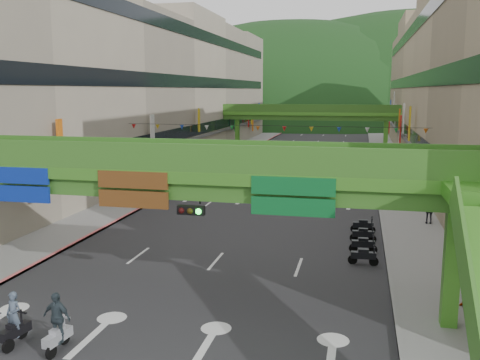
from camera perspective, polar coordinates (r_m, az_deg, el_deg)
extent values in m
cube|color=#28282B|center=(65.93, 6.13, 1.51)|extent=(18.00, 140.00, 0.02)
cube|color=gray|center=(68.04, -3.12, 1.86)|extent=(4.00, 140.00, 0.15)
cube|color=gray|center=(65.60, 15.72, 1.23)|extent=(4.00, 140.00, 0.15)
cube|color=#CC5959|center=(67.55, -1.57, 1.83)|extent=(0.20, 140.00, 0.18)
cube|color=gray|center=(65.52, 14.06, 1.30)|extent=(0.20, 140.00, 0.18)
cube|color=#9E937F|center=(70.04, -9.59, 9.69)|extent=(12.00, 95.00, 19.00)
cube|color=black|center=(68.17, -4.73, 5.34)|extent=(0.08, 90.25, 1.40)
cube|color=black|center=(67.99, -4.80, 10.39)|extent=(0.08, 90.25, 1.40)
cube|color=black|center=(68.35, -4.88, 15.42)|extent=(0.08, 90.25, 1.40)
cube|color=gray|center=(65.90, 23.14, 9.09)|extent=(12.00, 95.00, 19.00)
cube|color=black|center=(65.29, 17.59, 4.74)|extent=(0.08, 90.25, 1.40)
cube|color=black|center=(65.11, 17.86, 10.01)|extent=(0.08, 90.25, 1.40)
cube|color=black|center=(65.48, 18.14, 15.26)|extent=(0.08, 90.25, 1.40)
cube|color=#4C9E2D|center=(22.41, -6.76, 0.70)|extent=(28.00, 2.20, 0.50)
cube|color=#387223|center=(22.50, -6.73, -0.81)|extent=(28.00, 1.76, 0.70)
cube|color=#4C9E2D|center=(22.23, 21.62, -8.87)|extent=(0.60, 0.60, 4.80)
cube|color=#387223|center=(21.33, -7.73, 2.41)|extent=(28.00, 0.12, 1.10)
cube|color=#387223|center=(23.27, -5.95, 3.04)|extent=(28.00, 0.12, 1.10)
cube|color=navy|center=(24.52, -22.08, -0.59)|extent=(2.40, 0.12, 1.50)
cube|color=#593314|center=(22.07, -11.34, -1.13)|extent=(3.00, 0.12, 1.50)
cube|color=#0C5926|center=(20.33, 5.66, -1.90)|extent=(3.20, 0.12, 1.50)
cube|color=black|center=(21.18, -5.24, -3.23)|extent=(1.10, 0.28, 0.35)
cube|color=#4C9E2D|center=(80.28, 7.45, 7.03)|extent=(28.00, 2.20, 0.50)
cube|color=#387223|center=(80.31, 7.44, 6.61)|extent=(28.00, 1.76, 0.70)
cube|color=#4C9E2D|center=(82.24, -0.28, 4.83)|extent=(0.60, 0.60, 4.80)
cube|color=#4C9E2D|center=(80.23, 15.26, 4.38)|extent=(0.60, 0.60, 4.80)
cube|color=#387223|center=(79.22, 7.39, 7.58)|extent=(28.00, 0.12, 1.10)
cube|color=#387223|center=(81.29, 7.53, 7.63)|extent=(28.00, 0.12, 1.10)
ellipsoid|color=#1C4419|center=(176.54, 5.42, 6.54)|extent=(168.00, 140.00, 112.00)
ellipsoid|color=#1C4419|center=(195.88, 17.95, 6.41)|extent=(208.00, 176.00, 128.00)
cylinder|color=black|center=(45.57, 3.33, 5.80)|extent=(26.00, 0.03, 0.03)
cone|color=red|center=(49.19, -11.26, 5.62)|extent=(0.36, 0.36, 0.40)
cone|color=gold|center=(48.32, -8.78, 5.62)|extent=(0.36, 0.36, 0.40)
cone|color=#193FB2|center=(47.53, -6.22, 5.61)|extent=(0.36, 0.36, 0.40)
cone|color=silver|center=(46.85, -3.57, 5.59)|extent=(0.36, 0.36, 0.40)
cone|color=#198C33|center=(46.26, -0.86, 5.56)|extent=(0.36, 0.36, 0.40)
cone|color=orange|center=(45.79, 1.92, 5.52)|extent=(0.36, 0.36, 0.40)
cone|color=red|center=(45.42, 4.75, 5.46)|extent=(0.36, 0.36, 0.40)
cone|color=gold|center=(45.16, 7.62, 5.38)|extent=(0.36, 0.36, 0.40)
cone|color=#193FB2|center=(45.02, 10.52, 5.29)|extent=(0.36, 0.36, 0.40)
cone|color=silver|center=(44.99, 13.42, 5.19)|extent=(0.36, 0.36, 0.40)
cone|color=#198C33|center=(45.07, 16.32, 5.07)|extent=(0.36, 0.36, 0.40)
cone|color=orange|center=(45.27, 19.20, 4.95)|extent=(0.36, 0.36, 0.40)
cube|color=black|center=(21.70, -22.88, -14.64)|extent=(0.57, 1.34, 0.35)
cube|color=black|center=(21.60, -22.93, -14.04)|extent=(0.39, 0.59, 0.18)
cube|color=black|center=(21.96, -22.34, -12.90)|extent=(0.55, 0.16, 0.06)
cylinder|color=black|center=(22.27, -22.21, -14.80)|extent=(0.19, 0.51, 0.50)
cylinder|color=black|center=(21.38, -23.48, -15.95)|extent=(0.19, 0.51, 0.50)
imported|color=#414D5F|center=(21.46, -23.00, -13.08)|extent=(0.67, 0.50, 1.68)
cube|color=black|center=(46.08, 6.50, -1.29)|extent=(0.51, 1.33, 0.35)
cube|color=black|center=(46.03, 6.51, -0.98)|extent=(0.37, 0.58, 0.18)
cube|color=black|center=(46.52, 6.68, -0.57)|extent=(0.55, 0.13, 0.06)
cylinder|color=black|center=(46.66, 6.66, -1.53)|extent=(0.16, 0.51, 0.50)
cylinder|color=black|center=(45.61, 6.33, -1.78)|extent=(0.16, 0.51, 0.50)
imported|color=maroon|center=(45.97, 6.52, -0.55)|extent=(0.85, 0.70, 1.61)
cube|color=#9698A0|center=(20.74, -18.87, -15.55)|extent=(0.50, 1.33, 0.35)
cube|color=#9698A0|center=(20.64, -18.91, -14.92)|extent=(0.36, 0.58, 0.18)
cube|color=#9698A0|center=(20.99, -18.30, -13.71)|extent=(0.55, 0.12, 0.06)
cylinder|color=black|center=(21.31, -18.18, -15.69)|extent=(0.16, 0.51, 0.50)
cylinder|color=black|center=(20.42, -19.50, -16.93)|extent=(0.16, 0.51, 0.50)
imported|color=#2C383F|center=(20.45, -18.98, -13.70)|extent=(1.13, 0.57, 1.85)
cube|color=maroon|center=(50.97, -2.68, -0.19)|extent=(0.51, 1.33, 0.35)
cube|color=maroon|center=(50.92, -2.68, 0.08)|extent=(0.37, 0.58, 0.18)
cube|color=maroon|center=(51.42, -2.60, 0.46)|extent=(0.55, 0.13, 0.06)
cylinder|color=black|center=(51.55, -2.59, -0.42)|extent=(0.16, 0.51, 0.50)
cylinder|color=black|center=(50.48, -2.76, -0.63)|extent=(0.16, 0.51, 0.50)
imported|color=#424249|center=(50.86, -2.68, 0.55)|extent=(0.91, 0.66, 1.73)
cube|color=black|center=(29.29, 13.02, -7.82)|extent=(1.32, 0.43, 0.35)
cube|color=black|center=(29.22, 13.04, -7.35)|extent=(0.57, 0.33, 0.18)
cube|color=black|center=(29.13, 14.14, -6.93)|extent=(0.09, 0.55, 0.06)
cylinder|color=black|center=(29.36, 14.08, -8.43)|extent=(0.51, 0.13, 0.50)
cylinder|color=black|center=(29.41, 11.92, -8.32)|extent=(0.51, 0.13, 0.50)
cube|color=black|center=(31.40, 13.01, -6.63)|extent=(1.32, 0.43, 0.35)
cube|color=black|center=(31.33, 13.03, -6.19)|extent=(0.57, 0.33, 0.18)
cube|color=black|center=(31.25, 14.05, -5.80)|extent=(0.09, 0.55, 0.06)
cylinder|color=black|center=(31.46, 14.00, -7.21)|extent=(0.51, 0.13, 0.50)
cylinder|color=black|center=(31.51, 11.98, -7.10)|extent=(0.51, 0.13, 0.50)
cube|color=black|center=(33.52, 13.00, -5.60)|extent=(1.32, 0.43, 0.35)
cube|color=black|center=(33.46, 13.02, -5.19)|extent=(0.57, 0.33, 0.18)
cube|color=black|center=(33.37, 13.98, -4.82)|extent=(0.09, 0.55, 0.06)
cylinder|color=black|center=(33.58, 13.92, -6.14)|extent=(0.51, 0.13, 0.50)
cylinder|color=black|center=(33.63, 12.04, -6.04)|extent=(0.51, 0.13, 0.50)
cube|color=black|center=(35.65, 12.99, -4.69)|extent=(1.32, 0.43, 0.35)
cube|color=black|center=(35.59, 13.01, -4.30)|extent=(0.57, 0.33, 0.18)
cube|color=black|center=(35.51, 13.91, -3.95)|extent=(0.09, 0.55, 0.06)
cylinder|color=black|center=(35.70, 13.86, -5.20)|extent=(0.51, 0.13, 0.50)
cylinder|color=black|center=(35.75, 12.09, -5.11)|extent=(0.51, 0.13, 0.50)
imported|color=#AFADB6|center=(67.22, 0.22, 2.24)|extent=(1.77, 3.87, 1.23)
imported|color=yellow|center=(65.10, 10.78, 1.95)|extent=(1.91, 4.43, 1.49)
imported|color=#B1390B|center=(24.78, 23.49, -10.70)|extent=(1.03, 0.88, 1.86)
imported|color=black|center=(38.90, 19.50, -3.29)|extent=(1.10, 0.60, 1.78)
imported|color=#323B55|center=(47.47, 18.29, -0.91)|extent=(1.05, 0.95, 1.89)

